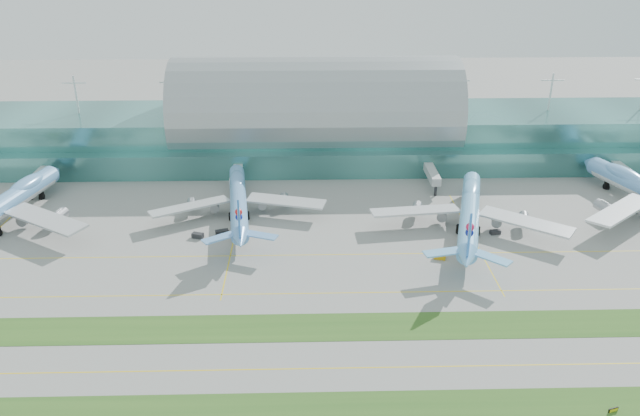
{
  "coord_description": "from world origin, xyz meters",
  "views": [
    {
      "loc": [
        -4.62,
        -128.56,
        92.46
      ],
      "look_at": [
        0.0,
        55.0,
        9.0
      ],
      "focal_mm": 35.0,
      "sensor_mm": 36.0,
      "label": 1
    }
  ],
  "objects_px": {
    "airliner_c": "(470,211)",
    "taxiway_sign_east": "(613,410)",
    "terminal": "(316,126)",
    "airliner_b": "(238,199)"
  },
  "relations": [
    {
      "from": "airliner_c",
      "to": "taxiway_sign_east",
      "type": "distance_m",
      "value": 87.19
    },
    {
      "from": "terminal",
      "to": "airliner_b",
      "type": "relative_size",
      "value": 4.92
    },
    {
      "from": "taxiway_sign_east",
      "to": "terminal",
      "type": "bearing_deg",
      "value": 92.89
    },
    {
      "from": "airliner_b",
      "to": "airliner_c",
      "type": "bearing_deg",
      "value": -15.84
    },
    {
      "from": "terminal",
      "to": "airliner_c",
      "type": "height_order",
      "value": "terminal"
    },
    {
      "from": "airliner_c",
      "to": "taxiway_sign_east",
      "type": "height_order",
      "value": "airliner_c"
    },
    {
      "from": "taxiway_sign_east",
      "to": "airliner_b",
      "type": "bearing_deg",
      "value": 113.7
    },
    {
      "from": "airliner_c",
      "to": "taxiway_sign_east",
      "type": "xyz_separation_m",
      "value": [
        9.41,
        -86.49,
        -5.83
      ]
    },
    {
      "from": "airliner_b",
      "to": "taxiway_sign_east",
      "type": "distance_m",
      "value": 132.09
    },
    {
      "from": "airliner_b",
      "to": "airliner_c",
      "type": "relative_size",
      "value": 0.94
    }
  ]
}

